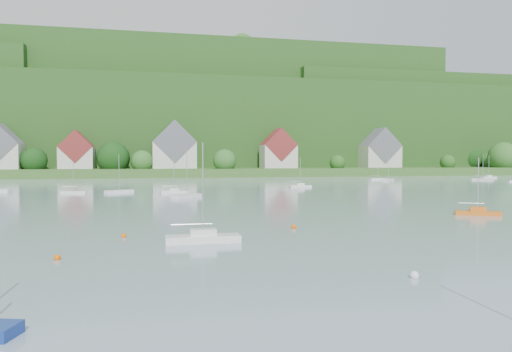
% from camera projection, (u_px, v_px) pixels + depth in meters
% --- Properties ---
extents(far_shore_strip, '(600.00, 60.00, 3.00)m').
position_uv_depth(far_shore_strip, '(160.00, 172.00, 194.25)').
color(far_shore_strip, '#2E5921').
rests_on(far_shore_strip, ground).
extents(forested_ridge, '(620.00, 181.22, 69.89)m').
position_uv_depth(forested_ridge, '(158.00, 128.00, 260.54)').
color(forested_ridge, '#183B13').
rests_on(forested_ridge, ground).
extents(village_building_0, '(14.00, 10.40, 16.00)m').
position_uv_depth(village_building_0, '(0.00, 150.00, 169.63)').
color(village_building_0, beige).
rests_on(village_building_0, far_shore_strip).
extents(village_building_1, '(12.00, 9.36, 14.00)m').
position_uv_depth(village_building_1, '(77.00, 153.00, 176.90)').
color(village_building_1, beige).
rests_on(village_building_1, far_shore_strip).
extents(village_building_2, '(16.00, 11.44, 18.00)m').
position_uv_depth(village_building_2, '(174.00, 149.00, 183.28)').
color(village_building_2, beige).
rests_on(village_building_2, far_shore_strip).
extents(village_building_3, '(13.00, 10.40, 15.50)m').
position_uv_depth(village_building_3, '(278.00, 152.00, 189.82)').
color(village_building_3, beige).
rests_on(village_building_3, far_shore_strip).
extents(village_building_4, '(15.00, 10.40, 16.50)m').
position_uv_depth(village_building_4, '(380.00, 152.00, 203.24)').
color(village_building_4, beige).
rests_on(village_building_4, far_shore_strip).
extents(near_sailboat_3, '(5.90, 1.66, 7.96)m').
position_uv_depth(near_sailboat_3, '(203.00, 237.00, 38.59)').
color(near_sailboat_3, silver).
rests_on(near_sailboat_3, ground).
extents(near_sailboat_5, '(5.08, 3.62, 6.77)m').
position_uv_depth(near_sailboat_5, '(478.00, 212.00, 57.27)').
color(near_sailboat_5, orange).
rests_on(near_sailboat_5, ground).
extents(mooring_buoy_0, '(0.45, 0.45, 0.45)m').
position_uv_depth(mooring_buoy_0, '(57.00, 260.00, 32.07)').
color(mooring_buoy_0, '#ED5901').
rests_on(mooring_buoy_0, ground).
extents(mooring_buoy_1, '(0.50, 0.50, 0.50)m').
position_uv_depth(mooring_buoy_1, '(414.00, 278.00, 27.19)').
color(mooring_buoy_1, white).
rests_on(mooring_buoy_1, ground).
extents(mooring_buoy_2, '(0.50, 0.50, 0.50)m').
position_uv_depth(mooring_buoy_2, '(294.00, 228.00, 46.48)').
color(mooring_buoy_2, '#ED5901').
rests_on(mooring_buoy_2, ground).
extents(mooring_buoy_3, '(0.42, 0.42, 0.42)m').
position_uv_depth(mooring_buoy_3, '(124.00, 237.00, 41.29)').
color(mooring_buoy_3, '#ED5901').
rests_on(mooring_buoy_3, ground).
extents(far_sailboat_cluster, '(205.16, 65.10, 8.71)m').
position_uv_depth(far_sailboat_cluster, '(204.00, 185.00, 118.18)').
color(far_sailboat_cluster, silver).
rests_on(far_sailboat_cluster, ground).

